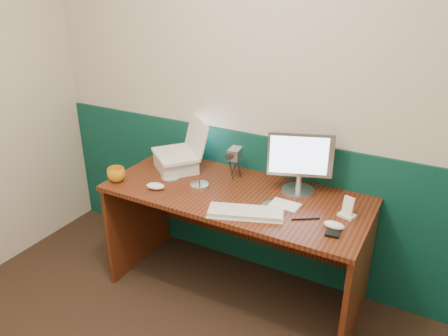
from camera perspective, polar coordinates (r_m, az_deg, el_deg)
The scene contains 19 objects.
back_wall at distance 2.75m, azimuth 7.16°, elevation 8.85°, with size 3.50×0.04×2.50m, color beige.
wainscot at distance 3.02m, azimuth 6.34°, elevation -5.05°, with size 3.48×0.02×1.00m, color #062E27.
desk at distance 2.84m, azimuth 1.47°, elevation -9.90°, with size 1.60×0.70×0.75m, color #39160A.
laptop_riser at distance 2.95m, azimuth -6.33°, elevation 0.68°, with size 0.28×0.24×0.10m, color silver.
laptop at distance 2.88m, azimuth -6.50°, elevation 4.03°, with size 0.32×0.25×0.27m, color white, non-canonical shape.
monitor at distance 2.61m, azimuth 9.92°, elevation 0.61°, with size 0.38×0.11×0.38m, color #BABAC0, non-canonical shape.
keyboard at distance 2.41m, azimuth 2.81°, elevation -5.88°, with size 0.41×0.14×0.02m, color silver.
mouse_right at distance 2.35m, azimuth 14.18°, elevation -7.26°, with size 0.11×0.07×0.04m, color white.
mouse_left at distance 2.71m, azimuth -8.95°, elevation -2.34°, with size 0.12×0.07×0.04m, color white.
mug at distance 2.85m, azimuth -13.89°, elevation -0.83°, with size 0.11×0.11×0.09m, color orange.
camcorder at distance 2.79m, azimuth 1.44°, elevation 0.75°, with size 0.10×0.14×0.21m, color #AEAEB3, non-canonical shape.
cd_spindle at distance 2.70m, azimuth -3.21°, elevation -2.32°, with size 0.12×0.12×0.02m, color silver.
cd_loose_a at distance 2.86m, azimuth -7.01°, elevation -1.19°, with size 0.13×0.13×0.00m, color #B3B7C3.
cd_loose_b at distance 2.52m, azimuth 6.42°, elevation -4.90°, with size 0.13×0.13×0.00m, color silver.
pen at distance 2.41m, azimuth 10.62°, elevation -6.55°, with size 0.01×0.01×0.15m, color black.
papers at distance 2.53m, azimuth 7.95°, elevation -4.77°, with size 0.17×0.11×0.00m, color white.
dock at distance 2.48m, azimuth 15.76°, elevation -5.96°, with size 0.09×0.06×0.02m, color white.
music_player at distance 2.46m, azimuth 15.91°, elevation -4.75°, with size 0.06×0.01×0.10m, color white.
pda at distance 2.33m, azimuth 14.12°, elevation -7.96°, with size 0.07×0.12×0.01m, color black.
Camera 1 is at (0.96, -0.72, 1.97)m, focal length 35.00 mm.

